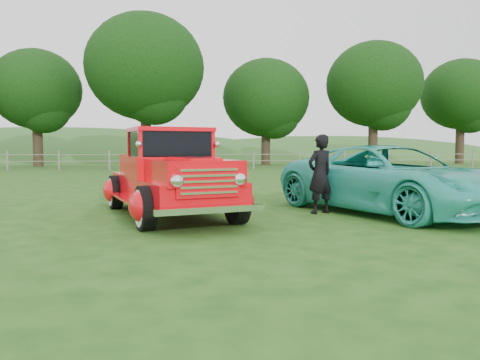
{
  "coord_description": "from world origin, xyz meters",
  "views": [
    {
      "loc": [
        -1.36,
        -7.59,
        1.39
      ],
      "look_at": [
        -0.32,
        1.2,
        0.77
      ],
      "focal_mm": 35.0,
      "sensor_mm": 36.0,
      "label": 1
    }
  ],
  "objects": [
    {
      "name": "tree_far_east",
      "position": [
        22.0,
        30.0,
        5.86
      ],
      "size": [
        6.6,
        6.6,
        8.86
      ],
      "color": "black",
      "rests_on": "ground"
    },
    {
      "name": "fence_line",
      "position": [
        0.0,
        22.0,
        0.6
      ],
      "size": [
        48.0,
        0.12,
        1.2
      ],
      "color": "slate",
      "rests_on": "ground"
    },
    {
      "name": "red_pickup",
      "position": [
        -1.67,
        1.96,
        0.8
      ],
      "size": [
        3.25,
        5.28,
        1.78
      ],
      "rotation": [
        0.0,
        0.0,
        0.3
      ],
      "color": "black",
      "rests_on": "ground"
    },
    {
      "name": "distant_hills",
      "position": [
        -4.08,
        59.46,
        -4.55
      ],
      "size": [
        116.0,
        60.0,
        18.0
      ],
      "color": "#306725",
      "rests_on": "ground"
    },
    {
      "name": "tree_near_west",
      "position": [
        -4.0,
        25.0,
        6.8
      ],
      "size": [
        8.0,
        8.0,
        10.42
      ],
      "color": "black",
      "rests_on": "ground"
    },
    {
      "name": "ground",
      "position": [
        0.0,
        0.0,
        0.0
      ],
      "size": [
        140.0,
        140.0,
        0.0
      ],
      "primitive_type": "plane",
      "color": "#1B4612",
      "rests_on": "ground"
    },
    {
      "name": "tree_mid_east",
      "position": [
        13.0,
        27.0,
        6.17
      ],
      "size": [
        7.2,
        7.2,
        9.44
      ],
      "color": "black",
      "rests_on": "ground"
    },
    {
      "name": "tree_near_east",
      "position": [
        5.0,
        29.0,
        5.25
      ],
      "size": [
        6.8,
        6.8,
        8.33
      ],
      "color": "black",
      "rests_on": "ground"
    },
    {
      "name": "tree_mid_west",
      "position": [
        -12.0,
        28.0,
        5.55
      ],
      "size": [
        6.4,
        6.4,
        8.46
      ],
      "color": "black",
      "rests_on": "ground"
    },
    {
      "name": "man",
      "position": [
        1.46,
        1.93,
        0.83
      ],
      "size": [
        0.72,
        0.61,
        1.66
      ],
      "primitive_type": "imported",
      "rotation": [
        0.0,
        0.0,
        3.56
      ],
      "color": "black",
      "rests_on": "ground"
    },
    {
      "name": "teal_sedan",
      "position": [
        2.95,
        1.81,
        0.72
      ],
      "size": [
        4.26,
        5.72,
        1.44
      ],
      "primitive_type": "imported",
      "rotation": [
        0.0,
        0.0,
        0.41
      ],
      "color": "#2EB8A5",
      "rests_on": "ground"
    }
  ]
}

